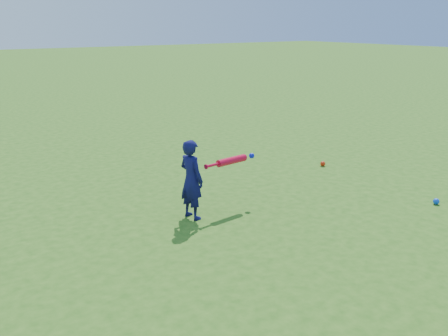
# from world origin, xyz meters

# --- Properties ---
(ground) EXTENTS (80.00, 80.00, 0.00)m
(ground) POSITION_xyz_m (0.00, 0.00, 0.00)
(ground) COLOR #2C5E16
(ground) RESTS_ON ground
(child) EXTENTS (0.28, 0.37, 0.94)m
(child) POSITION_xyz_m (-0.40, -0.19, 0.47)
(child) COLOR #0F0F48
(child) RESTS_ON ground
(ground_ball_red) EXTENTS (0.08, 0.08, 0.08)m
(ground_ball_red) POSITION_xyz_m (2.43, 0.47, 0.04)
(ground_ball_red) COLOR red
(ground_ball_red) RESTS_ON ground
(ground_ball_blue) EXTENTS (0.08, 0.08, 0.08)m
(ground_ball_blue) POSITION_xyz_m (2.34, -1.57, 0.04)
(ground_ball_blue) COLOR blue
(ground_ball_blue) RESTS_ON ground
(bat_swing) EXTENTS (0.78, 0.15, 0.09)m
(bat_swing) POSITION_xyz_m (0.21, -0.17, 0.60)
(bat_swing) COLOR red
(bat_swing) RESTS_ON ground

